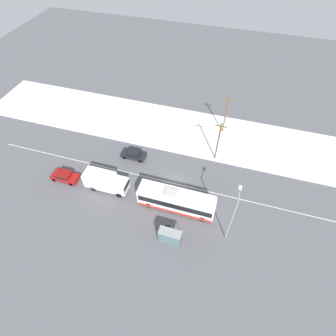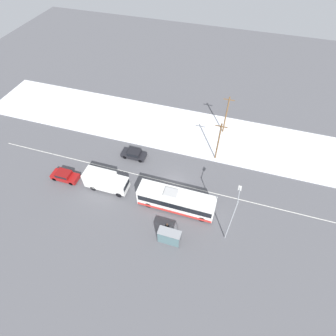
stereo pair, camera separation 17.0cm
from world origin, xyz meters
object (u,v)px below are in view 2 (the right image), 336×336
box_truck (105,181)px  sedan_car (134,154)px  pedestrian_at_stop (167,227)px  bus_shelter (169,237)px  utility_pole_roadside (218,141)px  city_bus (176,201)px  parked_car_near_truck (65,175)px  utility_pole_snowlot (226,115)px  streetlamp (233,214)px

box_truck → sedan_car: 7.23m
pedestrian_at_stop → bus_shelter: bus_shelter is taller
box_truck → sedan_car: size_ratio=1.60×
sedan_car → utility_pole_roadside: 13.68m
pedestrian_at_stop → bus_shelter: 1.85m
city_bus → parked_car_near_truck: 17.62m
pedestrian_at_stop → utility_pole_roadside: 15.47m
parked_car_near_truck → utility_pole_snowlot: (21.35, 17.82, 3.08)m
box_truck → city_bus: bearing=-1.4°
bus_shelter → utility_pole_snowlot: utility_pole_snowlot is taller
box_truck → utility_pole_snowlot: (14.56, 17.45, 2.26)m
utility_pole_snowlot → sedan_car: bearing=-141.1°
box_truck → bus_shelter: 12.78m
pedestrian_at_stop → utility_pole_snowlot: (3.85, 21.60, 2.82)m
pedestrian_at_stop → streetlamp: size_ratio=0.20×
sedan_car → parked_car_near_truck: bearing=41.3°
city_bus → utility_pole_snowlot: (3.75, 17.72, 2.29)m
city_bus → utility_pole_roadside: size_ratio=1.45×
box_truck → parked_car_near_truck: (-6.79, -0.36, -0.82)m
sedan_car → utility_pole_snowlot: utility_pole_snowlot is taller
box_truck → streetlamp: 18.71m
parked_car_near_truck → utility_pole_roadside: size_ratio=0.57×
parked_car_near_truck → utility_pole_roadside: (21.21, 10.97, 3.05)m
bus_shelter → streetlamp: bearing=25.4°
parked_car_near_truck → streetlamp: streetlamp is taller
box_truck → streetlamp: size_ratio=0.76×
utility_pole_roadside → bus_shelter: bearing=-100.4°
utility_pole_roadside → utility_pole_snowlot: utility_pole_snowlot is taller
city_bus → utility_pole_snowlot: utility_pole_snowlot is taller
city_bus → streetlamp: (7.37, -2.27, 3.65)m
pedestrian_at_stop → utility_pole_snowlot: 22.12m
streetlamp → utility_pole_snowlot: size_ratio=1.15×
box_truck → utility_pole_roadside: utility_pole_roadside is taller
box_truck → sedan_car: box_truck is taller
bus_shelter → streetlamp: (6.77, 3.21, 3.56)m
sedan_car → streetlamp: size_ratio=0.47×
city_bus → utility_pole_roadside: bearing=71.6°
sedan_car → bus_shelter: size_ratio=1.39×
city_bus → sedan_car: size_ratio=2.66×
streetlamp → pedestrian_at_stop: bearing=-167.8°
utility_pole_snowlot → pedestrian_at_stop: bearing=-100.1°
streetlamp → sedan_car: bearing=150.1°
parked_car_near_truck → bus_shelter: (18.21, -5.37, 0.88)m
streetlamp → utility_pole_snowlot: streetlamp is taller
streetlamp → utility_pole_snowlot: bearing=100.3°
box_truck → pedestrian_at_stop: 11.50m
sedan_car → utility_pole_roadside: bearing=-164.3°
sedan_car → utility_pole_snowlot: size_ratio=0.54×
city_bus → parked_car_near_truck: bearing=-179.7°
streetlamp → utility_pole_roadside: bearing=106.0°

